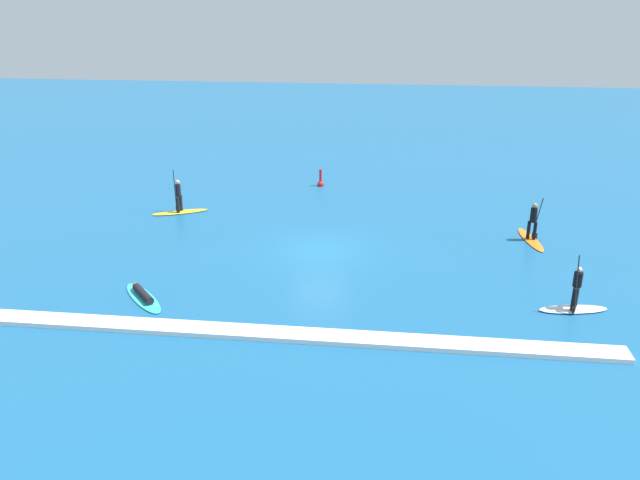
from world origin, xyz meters
TOP-DOWN VIEW (x-y plane):
  - ground_plane at (0.00, 0.00)m, footprint 120.00×120.00m
  - surfer_on_orange_board at (10.00, 2.48)m, footprint 1.09×3.26m
  - surfer_on_yellow_board at (-8.26, 4.48)m, footprint 2.99×1.85m
  - surfer_on_white_board at (10.20, -4.90)m, footprint 2.69×1.14m
  - surfer_on_teal_board at (-6.27, -5.87)m, footprint 2.66×2.88m
  - marker_buoy at (-1.24, 10.60)m, footprint 0.41×0.41m
  - wave_crest at (0.00, -8.13)m, footprint 22.42×0.90m

SIDE VIEW (x-z plane):
  - ground_plane at x=0.00m, z-range 0.00..0.00m
  - wave_crest at x=0.00m, z-range 0.00..0.18m
  - surfer_on_teal_board at x=-6.27m, z-range -0.06..0.32m
  - marker_buoy at x=-1.24m, z-range -0.36..0.80m
  - surfer_on_white_board at x=10.20m, z-range -0.72..1.59m
  - surfer_on_yellow_board at x=-8.26m, z-range -0.72..1.64m
  - surfer_on_orange_board at x=10.00m, z-range -0.52..1.59m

